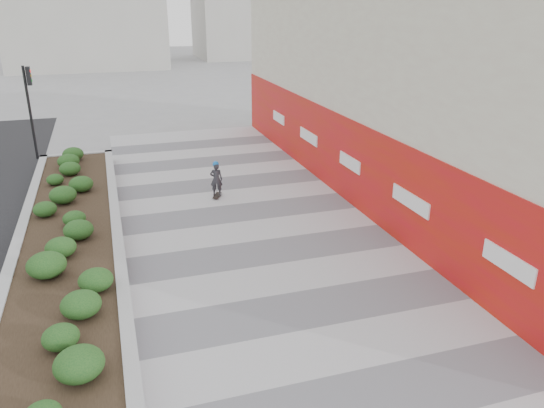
{
  "coord_description": "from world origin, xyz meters",
  "views": [
    {
      "loc": [
        -4.11,
        -8.28,
        6.85
      ],
      "look_at": [
        0.41,
        5.94,
        1.1
      ],
      "focal_mm": 35.0,
      "sensor_mm": 36.0,
      "label": 1
    }
  ],
  "objects": [
    {
      "name": "walkway",
      "position": [
        0.0,
        3.0,
        0.01
      ],
      "size": [
        8.0,
        36.0,
        0.01
      ],
      "primitive_type": "cube",
      "color": "#A8A8AD",
      "rests_on": "ground"
    },
    {
      "name": "ground",
      "position": [
        0.0,
        0.0,
        0.0
      ],
      "size": [
        160.0,
        160.0,
        0.0
      ],
      "primitive_type": "plane",
      "color": "gray",
      "rests_on": "ground"
    },
    {
      "name": "traffic_signal_near",
      "position": [
        -7.23,
        17.5,
        2.76
      ],
      "size": [
        0.33,
        0.28,
        4.2
      ],
      "color": "black",
      "rests_on": "ground"
    },
    {
      "name": "planter",
      "position": [
        -5.5,
        7.0,
        0.42
      ],
      "size": [
        3.0,
        18.0,
        0.9
      ],
      "color": "#9E9EA0",
      "rests_on": "ground"
    },
    {
      "name": "building",
      "position": [
        6.98,
        8.98,
        3.98
      ],
      "size": [
        6.04,
        24.08,
        8.0
      ],
      "color": "beige",
      "rests_on": "ground"
    },
    {
      "name": "skateboarder",
      "position": [
        -0.47,
        9.97,
        0.71
      ],
      "size": [
        0.52,
        0.74,
        1.39
      ],
      "rotation": [
        0.0,
        0.0,
        -0.42
      ],
      "color": "beige",
      "rests_on": "ground"
    },
    {
      "name": "manhole_cover",
      "position": [
        0.5,
        3.0,
        0.0
      ],
      "size": [
        0.44,
        0.44,
        0.01
      ],
      "primitive_type": "cylinder",
      "color": "#595654",
      "rests_on": "ground"
    }
  ]
}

